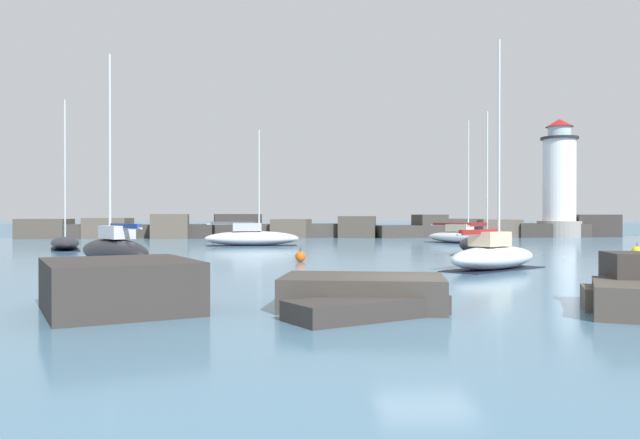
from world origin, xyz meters
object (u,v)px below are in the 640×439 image
at_px(lighthouse, 559,186).
at_px(sailboat_moored_0, 251,237).
at_px(sailboat_moored_4, 493,255).
at_px(mooring_buoy_orange_near, 637,252).
at_px(sailboat_moored_5, 462,236).
at_px(sailboat_moored_1, 65,242).
at_px(mooring_buoy_far_side, 300,257).
at_px(sailboat_moored_3, 484,243).
at_px(sailboat_moored_2, 114,249).

relative_size(lighthouse, sailboat_moored_0, 1.44).
bearing_deg(lighthouse, sailboat_moored_4, -118.87).
bearing_deg(sailboat_moored_4, mooring_buoy_orange_near, 33.09).
distance_m(sailboat_moored_5, mooring_buoy_orange_near, 18.94).
height_order(sailboat_moored_1, mooring_buoy_far_side, sailboat_moored_1).
height_order(sailboat_moored_0, sailboat_moored_3, sailboat_moored_0).
xyz_separation_m(sailboat_moored_2, sailboat_moored_4, (17.63, -4.26, -0.09)).
bearing_deg(lighthouse, mooring_buoy_orange_near, -108.58).
relative_size(sailboat_moored_1, sailboat_moored_5, 1.00).
bearing_deg(sailboat_moored_2, sailboat_moored_0, 71.67).
distance_m(lighthouse, mooring_buoy_far_side, 47.13).
bearing_deg(mooring_buoy_orange_near, lighthouse, 71.42).
xyz_separation_m(sailboat_moored_3, mooring_buoy_orange_near, (7.58, -4.18, -0.33)).
bearing_deg(sailboat_moored_0, lighthouse, 27.69).
bearing_deg(mooring_buoy_far_side, sailboat_moored_0, 100.05).
distance_m(sailboat_moored_3, mooring_buoy_orange_near, 8.66).
xyz_separation_m(lighthouse, sailboat_moored_2, (-39.99, -36.30, -4.98)).
bearing_deg(sailboat_moored_1, mooring_buoy_orange_near, -17.60).
bearing_deg(lighthouse, mooring_buoy_far_side, -131.05).
height_order(sailboat_moored_0, sailboat_moored_4, sailboat_moored_4).
xyz_separation_m(sailboat_moored_3, sailboat_moored_5, (3.00, 14.19, -0.02)).
relative_size(sailboat_moored_0, sailboat_moored_3, 1.02).
height_order(sailboat_moored_0, sailboat_moored_1, sailboat_moored_1).
bearing_deg(mooring_buoy_orange_near, sailboat_moored_4, -146.91).
bearing_deg(sailboat_moored_5, sailboat_moored_4, -104.42).
height_order(sailboat_moored_2, mooring_buoy_far_side, sailboat_moored_2).
height_order(sailboat_moored_5, mooring_buoy_orange_near, sailboat_moored_5).
bearing_deg(sailboat_moored_4, mooring_buoy_far_side, 147.95).
bearing_deg(sailboat_moored_2, sailboat_moored_1, 115.96).
height_order(sailboat_moored_3, sailboat_moored_5, sailboat_moored_5).
bearing_deg(sailboat_moored_3, mooring_buoy_orange_near, -28.91).
relative_size(lighthouse, sailboat_moored_4, 1.28).
bearing_deg(sailboat_moored_0, sailboat_moored_4, -63.23).
xyz_separation_m(sailboat_moored_1, sailboat_moored_3, (28.24, -7.18, 0.14)).
bearing_deg(sailboat_moored_1, sailboat_moored_4, -37.12).
relative_size(lighthouse, sailboat_moored_3, 1.46).
height_order(sailboat_moored_3, mooring_buoy_far_side, sailboat_moored_3).
distance_m(sailboat_moored_1, mooring_buoy_orange_near, 37.57).
bearing_deg(sailboat_moored_2, lighthouse, 42.23).
height_order(sailboat_moored_0, mooring_buoy_far_side, sailboat_moored_0).
distance_m(sailboat_moored_5, mooring_buoy_far_side, 25.32).
distance_m(sailboat_moored_0, mooring_buoy_orange_near, 27.47).
distance_m(sailboat_moored_3, mooring_buoy_far_side, 13.51).
relative_size(sailboat_moored_1, sailboat_moored_2, 1.01).
bearing_deg(sailboat_moored_0, sailboat_moored_2, -108.33).
height_order(sailboat_moored_4, mooring_buoy_far_side, sailboat_moored_4).
xyz_separation_m(sailboat_moored_1, mooring_buoy_far_side, (16.25, -13.39, -0.23)).
xyz_separation_m(sailboat_moored_0, mooring_buoy_far_side, (3.11, -17.54, -0.40)).
height_order(sailboat_moored_1, mooring_buoy_orange_near, sailboat_moored_1).
xyz_separation_m(sailboat_moored_2, mooring_buoy_far_side, (9.25, 0.99, -0.47)).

